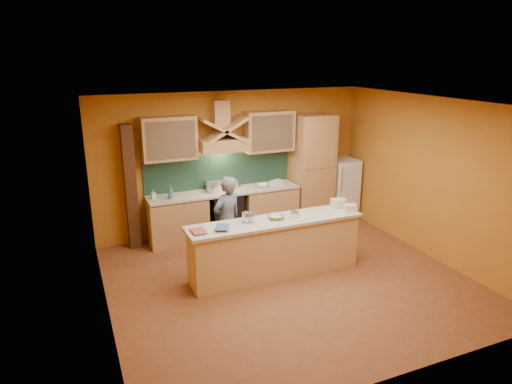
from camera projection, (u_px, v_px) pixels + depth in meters
name	position (u px, v px, depth m)	size (l,w,h in m)	color
floor	(288.00, 280.00, 7.31)	(5.50, 5.00, 0.01)	brown
ceiling	(292.00, 104.00, 6.49)	(5.50, 5.00, 0.01)	white
wall_back	(233.00, 162.00, 9.10)	(5.50, 0.02, 2.80)	#BD7625
wall_front	(401.00, 265.00, 4.70)	(5.50, 0.02, 2.80)	#BD7625
wall_left	(100.00, 223.00, 5.88)	(0.02, 5.00, 2.80)	#BD7625
wall_right	(431.00, 178.00, 7.92)	(0.02, 5.00, 2.80)	#BD7625
base_cabinet_left	(178.00, 221.00, 8.66)	(1.10, 0.60, 0.86)	tan
base_cabinet_right	(269.00, 208.00, 9.36)	(1.10, 0.60, 0.86)	tan
counter_top	(224.00, 192.00, 8.87)	(3.00, 0.62, 0.04)	beige
stove	(225.00, 213.00, 9.00)	(0.60, 0.58, 0.90)	black
backsplash	(219.00, 171.00, 9.02)	(3.00, 0.03, 0.70)	#183529
range_hood	(223.00, 145.00, 8.64)	(0.92, 0.50, 0.24)	tan
hood_chimney	(220.00, 113.00, 8.56)	(0.30, 0.30, 0.50)	tan
upper_cabinet_left	(169.00, 138.00, 8.28)	(1.00, 0.35, 0.80)	tan
upper_cabinet_right	(269.00, 131.00, 9.03)	(1.00, 0.35, 0.80)	tan
pantry_column	(312.00, 170.00, 9.52)	(0.80, 0.60, 2.30)	tan
fridge	(342.00, 188.00, 9.95)	(0.58, 0.60, 1.30)	white
trim_column_left	(130.00, 187.00, 8.28)	(0.20, 0.30, 2.30)	#472816
island_body	(275.00, 249.00, 7.41)	(2.80, 0.55, 0.88)	#E0B373
island_top	(275.00, 221.00, 7.27)	(2.90, 0.62, 0.05)	beige
person	(227.00, 220.00, 7.74)	(0.56, 0.37, 1.54)	slate
pot_large	(212.00, 189.00, 8.79)	(0.22, 0.22, 0.16)	silver
pot_small	(233.00, 184.00, 9.08)	(0.21, 0.21, 0.16)	silver
soap_bottle_a	(153.00, 194.00, 8.36)	(0.07, 0.08, 0.17)	beige
soap_bottle_b	(170.00, 192.00, 8.36)	(0.10, 0.10, 0.26)	teal
bowl_back	(262.00, 186.00, 9.09)	(0.22, 0.22, 0.07)	silver
dish_rack	(277.00, 183.00, 9.25)	(0.25, 0.20, 0.09)	white
book_lower	(192.00, 233.00, 6.72)	(0.20, 0.28, 0.03)	#A7483B
book_upper	(216.00, 227.00, 6.87)	(0.20, 0.27, 0.02)	#3D5687
jar_large	(246.00, 217.00, 7.15)	(0.14, 0.14, 0.16)	white
jar_small	(251.00, 218.00, 7.15)	(0.11, 0.11, 0.15)	silver
kitchen_scale	(295.00, 215.00, 7.31)	(0.12, 0.12, 0.10)	white
mixing_bowl	(276.00, 217.00, 7.30)	(0.26, 0.26, 0.06)	white
cloth	(298.00, 219.00, 7.28)	(0.23, 0.17, 0.02)	beige
grocery_bag_a	(338.00, 203.00, 7.84)	(0.22, 0.18, 0.14)	beige
grocery_bag_b	(350.00, 208.00, 7.64)	(0.19, 0.15, 0.12)	beige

